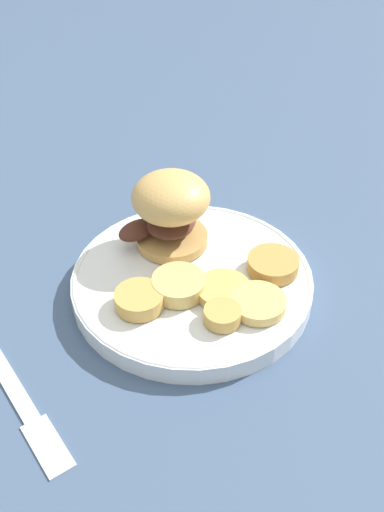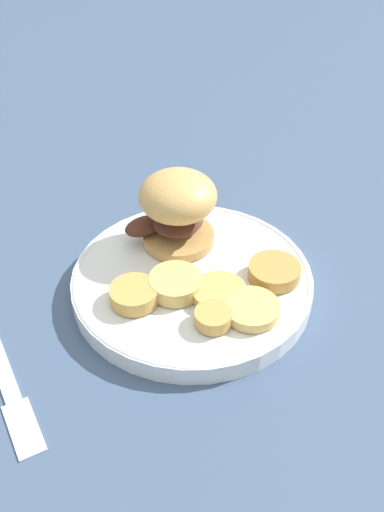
# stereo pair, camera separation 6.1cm
# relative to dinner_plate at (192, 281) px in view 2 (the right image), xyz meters

# --- Properties ---
(ground_plane) EXTENTS (4.00, 4.00, 0.00)m
(ground_plane) POSITION_rel_dinner_plate_xyz_m (0.00, 0.00, -0.01)
(ground_plane) COLOR #3D5170
(dinner_plate) EXTENTS (0.25, 0.25, 0.02)m
(dinner_plate) POSITION_rel_dinner_plate_xyz_m (0.00, 0.00, 0.00)
(dinner_plate) COLOR white
(dinner_plate) RESTS_ON ground_plane
(sandwich) EXTENTS (0.11, 0.10, 0.09)m
(sandwich) POSITION_rel_dinner_plate_xyz_m (0.01, -0.06, 0.05)
(sandwich) COLOR tan
(sandwich) RESTS_ON dinner_plate
(potato_round_0) EXTENTS (0.06, 0.06, 0.01)m
(potato_round_0) POSITION_rel_dinner_plate_xyz_m (-0.05, 0.06, 0.02)
(potato_round_0) COLOR #DBB766
(potato_round_0) RESTS_ON dinner_plate
(potato_round_1) EXTENTS (0.06, 0.06, 0.01)m
(potato_round_1) POSITION_rel_dinner_plate_xyz_m (-0.02, 0.04, 0.02)
(potato_round_1) COLOR tan
(potato_round_1) RESTS_ON dinner_plate
(potato_round_2) EXTENTS (0.05, 0.05, 0.01)m
(potato_round_2) POSITION_rel_dinner_plate_xyz_m (-0.08, 0.01, 0.02)
(potato_round_2) COLOR #BC8942
(potato_round_2) RESTS_ON dinner_plate
(potato_round_3) EXTENTS (0.05, 0.05, 0.02)m
(potato_round_3) POSITION_rel_dinner_plate_xyz_m (0.06, 0.03, 0.02)
(potato_round_3) COLOR tan
(potato_round_3) RESTS_ON dinner_plate
(potato_round_4) EXTENTS (0.05, 0.05, 0.02)m
(potato_round_4) POSITION_rel_dinner_plate_xyz_m (0.02, 0.02, 0.02)
(potato_round_4) COLOR #DBB766
(potato_round_4) RESTS_ON dinner_plate
(potato_round_5) EXTENTS (0.04, 0.04, 0.01)m
(potato_round_5) POSITION_rel_dinner_plate_xyz_m (-0.01, 0.07, 0.02)
(potato_round_5) COLOR tan
(potato_round_5) RESTS_ON dinner_plate
(fork) EXTENTS (0.08, 0.16, 0.00)m
(fork) POSITION_rel_dinner_plate_xyz_m (0.18, 0.11, -0.01)
(fork) COLOR silver
(fork) RESTS_ON ground_plane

